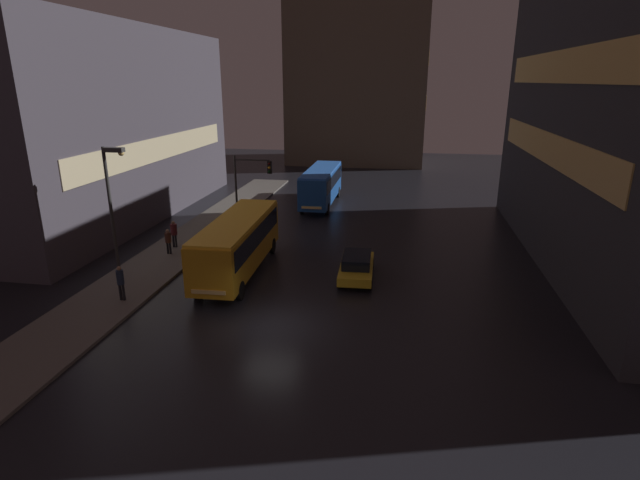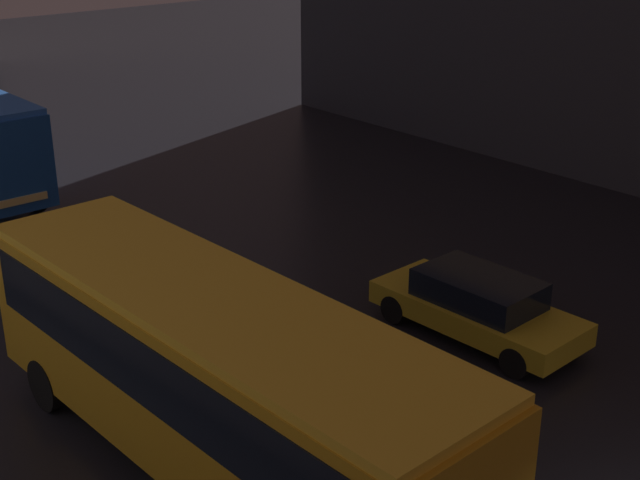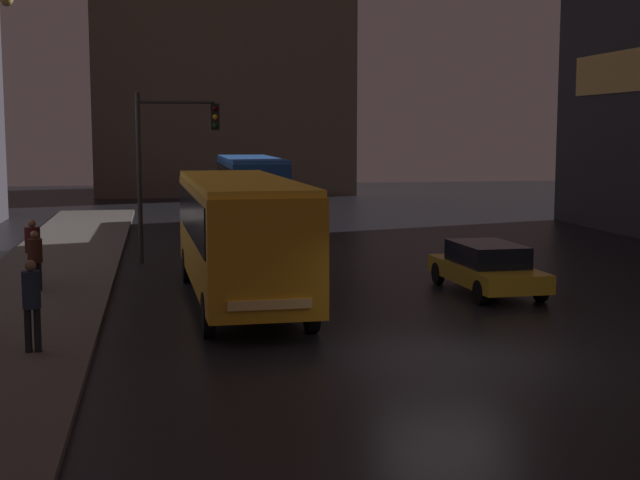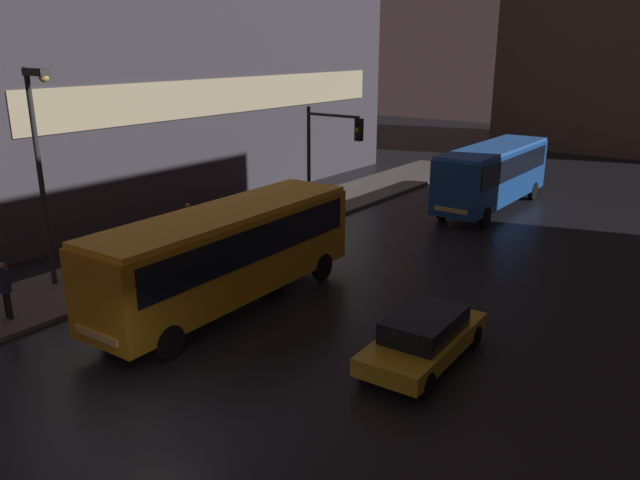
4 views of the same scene
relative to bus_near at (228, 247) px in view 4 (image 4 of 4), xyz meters
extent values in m
plane|color=black|center=(3.58, -6.33, -2.02)|extent=(120.00, 120.00, 0.00)
cube|color=#56514C|center=(-5.42, 3.67, -1.95)|extent=(4.00, 48.00, 0.15)
cube|color=#423D47|center=(-14.78, 10.75, 5.43)|extent=(10.00, 28.83, 14.91)
cube|color=beige|center=(-9.83, 10.75, 3.75)|extent=(0.24, 24.51, 1.80)
cube|color=brown|center=(2.65, 44.04, 8.64)|extent=(18.00, 12.00, 21.34)
cube|color=orange|center=(0.00, 0.00, -0.19)|extent=(2.82, 10.30, 2.57)
cube|color=black|center=(0.00, 0.00, 0.35)|extent=(2.86, 9.49, 1.10)
cube|color=yellow|center=(0.00, 0.00, 1.18)|extent=(2.77, 10.10, 0.16)
cube|color=#F4CC72|center=(0.15, -5.13, -1.07)|extent=(1.77, 0.15, 0.20)
cylinder|color=black|center=(1.27, -3.68, -1.52)|extent=(0.28, 1.01, 1.00)
cylinder|color=black|center=(-1.05, -3.75, -1.52)|extent=(0.28, 1.01, 1.00)
cylinder|color=black|center=(1.05, 3.75, -1.52)|extent=(0.28, 1.01, 1.00)
cylinder|color=black|center=(-1.27, 3.68, -1.52)|extent=(0.28, 1.01, 1.00)
cube|color=#194793|center=(2.06, 17.40, -0.16)|extent=(2.39, 9.70, 2.62)
cube|color=black|center=(2.06, 17.40, 0.40)|extent=(2.45, 8.92, 1.10)
cube|color=blue|center=(2.06, 17.40, 1.23)|extent=(2.35, 9.50, 0.16)
cube|color=#F4CC72|center=(2.05, 12.54, -1.07)|extent=(1.67, 0.10, 0.20)
cylinder|color=black|center=(3.15, 13.96, -1.52)|extent=(0.25, 1.00, 1.00)
cylinder|color=black|center=(0.96, 13.96, -1.52)|extent=(0.25, 1.00, 1.00)
cylinder|color=black|center=(3.15, 20.85, -1.52)|extent=(0.25, 1.00, 1.00)
cylinder|color=black|center=(0.97, 20.85, -1.52)|extent=(0.25, 1.00, 1.00)
cube|color=gold|center=(6.96, 0.39, -1.47)|extent=(2.04, 4.69, 0.50)
cube|color=black|center=(6.96, 0.39, -0.93)|extent=(1.68, 2.60, 0.59)
cylinder|color=black|center=(7.87, -1.19, -1.70)|extent=(0.22, 0.65, 0.64)
cylinder|color=black|center=(6.17, -1.26, -1.70)|extent=(0.22, 0.65, 0.64)
cylinder|color=black|center=(7.75, 2.03, -1.70)|extent=(0.22, 0.65, 0.64)
cylinder|color=black|center=(6.05, 1.96, -1.70)|extent=(0.22, 0.65, 0.64)
cylinder|color=black|center=(-5.75, 3.39, -1.43)|extent=(0.14, 0.14, 0.88)
cylinder|color=black|center=(-5.57, 3.39, -1.43)|extent=(0.14, 0.14, 0.88)
cylinder|color=#4C191E|center=(-5.66, 3.39, -0.63)|extent=(0.49, 0.49, 0.73)
sphere|color=#8C664C|center=(-5.66, 3.39, -0.15)|extent=(0.22, 0.22, 0.22)
cylinder|color=black|center=(-5.51, 2.04, -1.48)|extent=(0.14, 0.14, 0.78)
cylinder|color=black|center=(-5.33, 2.04, -1.48)|extent=(0.14, 0.14, 0.78)
cylinder|color=#422319|center=(-5.42, 2.04, -0.77)|extent=(0.45, 0.45, 0.65)
sphere|color=#8C664C|center=(-5.42, 2.04, -0.33)|extent=(0.22, 0.22, 0.22)
cylinder|color=black|center=(-4.65, -5.08, -1.43)|extent=(0.14, 0.14, 0.89)
cylinder|color=black|center=(-4.47, -5.08, -1.43)|extent=(0.14, 0.14, 0.89)
cylinder|color=#1E283D|center=(-4.56, -5.08, -0.62)|extent=(0.51, 0.51, 0.74)
sphere|color=#8C664C|center=(-4.56, -5.08, -0.14)|extent=(0.22, 0.22, 0.22)
cylinder|color=#2D2D2D|center=(-2.69, 7.86, 0.87)|extent=(0.16, 0.16, 5.79)
cylinder|color=#2D2D2D|center=(-1.40, 7.86, 3.46)|extent=(2.59, 0.12, 0.12)
cube|color=black|center=(-0.10, 7.86, 2.96)|extent=(0.30, 0.24, 0.90)
sphere|color=#390706|center=(-0.10, 7.72, 3.24)|extent=(0.18, 0.18, 0.18)
sphere|color=gold|center=(-0.10, 7.72, 2.96)|extent=(0.18, 0.18, 0.18)
sphere|color=black|center=(-0.10, 7.72, 2.68)|extent=(0.18, 0.18, 0.18)
cylinder|color=#2D2D2D|center=(-6.20, -2.55, 1.86)|extent=(0.18, 0.18, 7.48)
cube|color=#383838|center=(-5.60, -2.55, 5.45)|extent=(1.10, 0.36, 0.24)
sphere|color=#F4CC72|center=(-5.20, -2.55, 5.30)|extent=(0.32, 0.32, 0.32)
camera|label=1|loc=(9.36, -26.55, 8.92)|focal=28.00mm
camera|label=2|loc=(-6.70, -10.34, 7.03)|focal=50.00mm
camera|label=3|loc=(-2.04, -23.06, 2.47)|focal=50.00mm
camera|label=4|loc=(13.82, -13.66, 6.27)|focal=35.00mm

